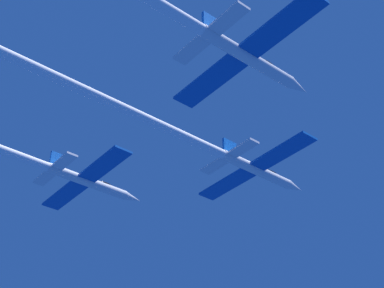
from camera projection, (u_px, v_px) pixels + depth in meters
jet_lead at (163, 127)px, 58.89m from camera, size 16.79×49.12×2.78m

